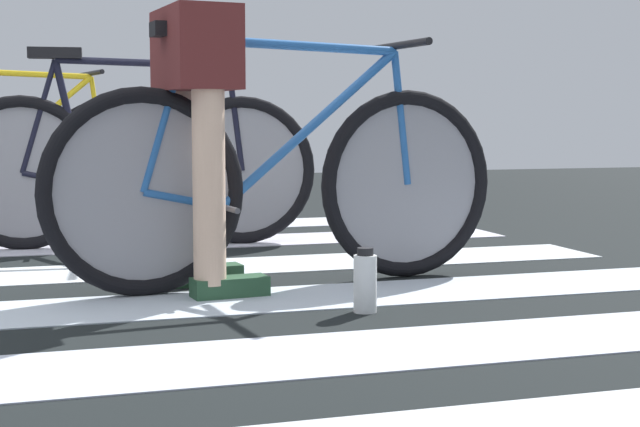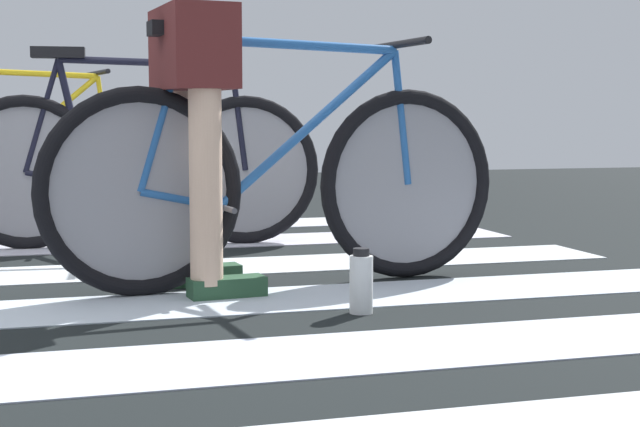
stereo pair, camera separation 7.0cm
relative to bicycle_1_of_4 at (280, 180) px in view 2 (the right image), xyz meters
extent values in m
cube|color=#AEBBC6|center=(-0.96, -0.25, -0.38)|extent=(5.20, 0.44, 0.00)
cube|color=#B4B9C3|center=(-0.98, 2.02, -0.38)|extent=(5.20, 0.44, 0.00)
torus|color=black|center=(-0.50, -0.06, -0.03)|extent=(0.72, 0.13, 0.72)
torus|color=black|center=(0.51, 0.06, -0.03)|extent=(0.72, 0.13, 0.72)
cylinder|color=gray|center=(-0.50, -0.06, -0.03)|extent=(0.60, 0.07, 0.61)
cylinder|color=gray|center=(0.51, 0.06, -0.03)|extent=(0.60, 0.07, 0.61)
cylinder|color=#255CA6|center=(0.05, 0.01, 0.48)|extent=(0.80, 0.12, 0.05)
cylinder|color=#255CA6|center=(0.11, 0.01, 0.19)|extent=(0.70, 0.11, 0.59)
cylinder|color=#255CA6|center=(-0.28, -0.03, 0.20)|extent=(0.16, 0.05, 0.59)
cylinder|color=#255CA6|center=(-0.36, -0.04, -0.06)|extent=(0.29, 0.06, 0.09)
cylinder|color=#255CA6|center=(-0.42, -0.05, 0.23)|extent=(0.19, 0.05, 0.53)
cylinder|color=#255CA6|center=(0.48, 0.05, 0.22)|extent=(0.09, 0.04, 0.50)
cube|color=black|center=(-0.34, -0.04, 0.52)|extent=(0.25, 0.12, 0.05)
cylinder|color=black|center=(0.45, 0.05, 0.49)|extent=(0.08, 0.52, 0.03)
cylinder|color=#4C4C51|center=(-0.22, -0.02, -0.09)|extent=(0.06, 0.34, 0.02)
cylinder|color=beige|center=(-0.33, 0.10, 0.11)|extent=(0.11, 0.11, 0.89)
cylinder|color=beige|center=(-0.30, -0.17, 0.11)|extent=(0.11, 0.11, 0.89)
cube|color=#582120|center=(-0.31, -0.03, 0.46)|extent=(0.26, 0.43, 0.28)
cube|color=#24482E|center=(-0.26, 0.11, -0.35)|extent=(0.27, 0.13, 0.07)
cube|color=#24482E|center=(-0.23, -0.17, -0.35)|extent=(0.27, 0.13, 0.07)
torus|color=black|center=(-0.90, 1.28, -0.03)|extent=(0.72, 0.12, 0.72)
torus|color=black|center=(0.12, 1.19, -0.03)|extent=(0.72, 0.12, 0.72)
cylinder|color=gray|center=(-0.90, 1.28, -0.03)|extent=(0.61, 0.06, 0.61)
cylinder|color=gray|center=(0.12, 1.19, -0.03)|extent=(0.61, 0.06, 0.61)
cylinder|color=black|center=(-0.34, 1.23, 0.48)|extent=(0.80, 0.11, 0.05)
cylinder|color=black|center=(-0.28, 1.23, 0.19)|extent=(0.70, 0.10, 0.59)
cylinder|color=black|center=(-0.68, 1.26, 0.20)|extent=(0.16, 0.05, 0.59)
cylinder|color=black|center=(-0.76, 1.27, -0.06)|extent=(0.29, 0.05, 0.09)
cylinder|color=black|center=(-0.82, 1.28, 0.23)|extent=(0.19, 0.04, 0.53)
cylinder|color=black|center=(0.09, 1.19, 0.22)|extent=(0.09, 0.04, 0.50)
cube|color=black|center=(-0.74, 1.27, 0.52)|extent=(0.25, 0.11, 0.05)
cylinder|color=black|center=(0.06, 1.20, 0.49)|extent=(0.07, 0.52, 0.03)
cylinder|color=#4C4C51|center=(-0.62, 1.26, -0.09)|extent=(0.05, 0.34, 0.02)
torus|color=black|center=(-0.44, 2.60, -0.03)|extent=(0.71, 0.18, 0.72)
cylinder|color=gray|center=(-0.44, 2.60, -0.03)|extent=(0.60, 0.11, 0.61)
cylinder|color=yellow|center=(-0.89, 2.52, 0.48)|extent=(0.79, 0.18, 0.05)
cylinder|color=yellow|center=(-0.83, 2.53, 0.19)|extent=(0.70, 0.16, 0.59)
cylinder|color=yellow|center=(-0.47, 2.60, 0.22)|extent=(0.09, 0.04, 0.50)
cylinder|color=black|center=(-0.49, 2.59, 0.49)|extent=(0.12, 0.52, 0.03)
cylinder|color=white|center=(0.13, -0.54, -0.30)|extent=(0.07, 0.07, 0.18)
cylinder|color=black|center=(0.13, -0.54, -0.19)|extent=(0.05, 0.05, 0.02)
camera|label=1|loc=(-0.88, -3.32, 0.22)|focal=53.54mm
camera|label=2|loc=(-0.81, -3.32, 0.22)|focal=53.54mm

